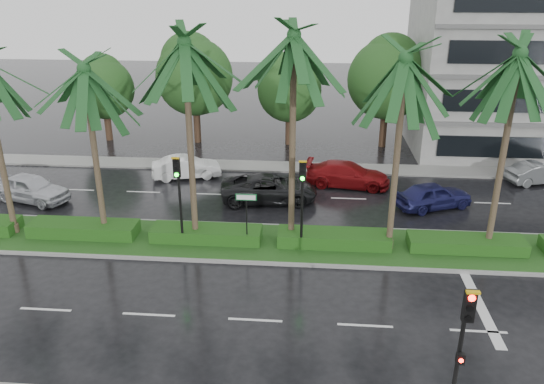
# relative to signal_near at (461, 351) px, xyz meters

# --- Properties ---
(ground) EXTENTS (120.00, 120.00, 0.00)m
(ground) POSITION_rel_signal_near_xyz_m (-6.00, 9.39, -2.50)
(ground) COLOR black
(ground) RESTS_ON ground
(far_sidewalk) EXTENTS (40.00, 2.00, 0.12)m
(far_sidewalk) POSITION_rel_signal_near_xyz_m (-6.00, 21.39, -2.44)
(far_sidewalk) COLOR slate
(far_sidewalk) RESTS_ON ground
(median) EXTENTS (36.00, 4.00, 0.15)m
(median) POSITION_rel_signal_near_xyz_m (-6.00, 10.39, -2.42)
(median) COLOR gray
(median) RESTS_ON ground
(hedge) EXTENTS (35.20, 1.40, 0.60)m
(hedge) POSITION_rel_signal_near_xyz_m (-6.00, 10.39, -2.05)
(hedge) COLOR #204413
(hedge) RESTS_ON median
(lane_markings) EXTENTS (34.00, 13.06, 0.01)m
(lane_markings) POSITION_rel_signal_near_xyz_m (-2.96, 8.96, -2.50)
(lane_markings) COLOR silver
(lane_markings) RESTS_ON ground
(palm_row) EXTENTS (26.30, 4.20, 10.19)m
(palm_row) POSITION_rel_signal_near_xyz_m (-7.25, 10.41, 5.64)
(palm_row) COLOR #443327
(palm_row) RESTS_ON median
(signal_near) EXTENTS (0.34, 0.45, 4.36)m
(signal_near) POSITION_rel_signal_near_xyz_m (0.00, 0.00, 0.00)
(signal_near) COLOR black
(signal_near) RESTS_ON near_sidewalk
(signal_median_left) EXTENTS (0.34, 0.42, 4.36)m
(signal_median_left) POSITION_rel_signal_near_xyz_m (-10.00, 9.69, 0.49)
(signal_median_left) COLOR black
(signal_median_left) RESTS_ON median
(signal_median_right) EXTENTS (0.34, 0.42, 4.36)m
(signal_median_right) POSITION_rel_signal_near_xyz_m (-4.50, 9.69, 0.49)
(signal_median_right) COLOR black
(signal_median_right) RESTS_ON median
(street_sign) EXTENTS (0.95, 0.09, 2.60)m
(street_sign) POSITION_rel_signal_near_xyz_m (-7.00, 9.87, -0.38)
(street_sign) COLOR black
(street_sign) RESTS_ON median
(bg_trees) EXTENTS (32.94, 5.69, 8.21)m
(bg_trees) POSITION_rel_signal_near_xyz_m (-4.85, 26.98, 2.44)
(bg_trees) COLOR #3D2A1B
(bg_trees) RESTS_ON ground
(building) EXTENTS (16.00, 10.00, 12.00)m
(building) POSITION_rel_signal_near_xyz_m (11.00, 27.39, 3.50)
(building) COLOR slate
(building) RESTS_ON ground
(car_silver) EXTENTS (3.08, 4.84, 1.53)m
(car_silver) POSITION_rel_signal_near_xyz_m (-19.80, 14.58, -1.74)
(car_silver) COLOR silver
(car_silver) RESTS_ON ground
(car_white) EXTENTS (2.58, 4.48, 1.39)m
(car_white) POSITION_rel_signal_near_xyz_m (-12.00, 18.99, -1.81)
(car_white) COLOR silver
(car_white) RESTS_ON ground
(car_darkgrey) EXTENTS (3.12, 5.65, 1.50)m
(car_darkgrey) POSITION_rel_signal_near_xyz_m (-6.50, 15.72, -1.75)
(car_darkgrey) COLOR black
(car_darkgrey) RESTS_ON ground
(car_red) EXTENTS (2.71, 5.28, 1.47)m
(car_red) POSITION_rel_signal_near_xyz_m (-2.00, 18.43, -1.77)
(car_red) COLOR maroon
(car_red) RESTS_ON ground
(car_blue) EXTENTS (3.23, 4.55, 1.44)m
(car_blue) POSITION_rel_signal_near_xyz_m (2.50, 15.47, -1.78)
(car_blue) COLOR #1A1C50
(car_blue) RESTS_ON ground
(car_grey) EXTENTS (2.51, 4.18, 1.30)m
(car_grey) POSITION_rel_signal_near_xyz_m (9.66, 19.89, -1.85)
(car_grey) COLOR slate
(car_grey) RESTS_ON ground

